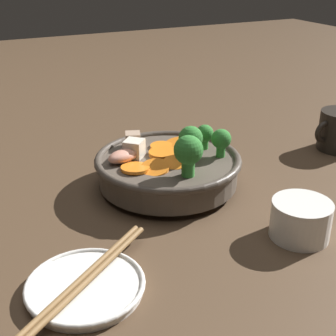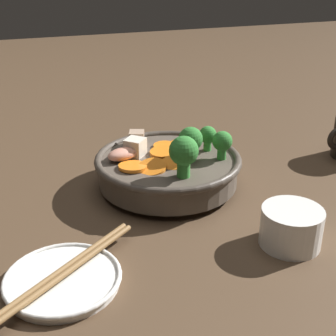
# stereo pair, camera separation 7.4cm
# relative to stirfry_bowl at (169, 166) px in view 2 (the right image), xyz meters

# --- Properties ---
(ground_plane) EXTENTS (3.00, 3.00, 0.00)m
(ground_plane) POSITION_rel_stirfry_bowl_xyz_m (0.00, -0.00, -0.04)
(ground_plane) COLOR #4C3826
(stirfry_bowl) EXTENTS (0.23, 0.23, 0.11)m
(stirfry_bowl) POSITION_rel_stirfry_bowl_xyz_m (0.00, 0.00, 0.00)
(stirfry_bowl) COLOR #51473D
(stirfry_bowl) RESTS_ON ground_plane
(side_saucer) EXTENTS (0.13, 0.13, 0.01)m
(side_saucer) POSITION_rel_stirfry_bowl_xyz_m (0.20, 0.19, -0.03)
(side_saucer) COLOR white
(side_saucer) RESTS_ON ground_plane
(tea_cup) EXTENTS (0.08, 0.08, 0.05)m
(tea_cup) POSITION_rel_stirfry_bowl_xyz_m (-0.09, 0.20, -0.01)
(tea_cup) COLOR white
(tea_cup) RESTS_ON ground_plane
(chopsticks_pair) EXTENTS (0.20, 0.15, 0.01)m
(chopsticks_pair) POSITION_rel_stirfry_bowl_xyz_m (0.20, 0.19, -0.02)
(chopsticks_pair) COLOR olive
(chopsticks_pair) RESTS_ON side_saucer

